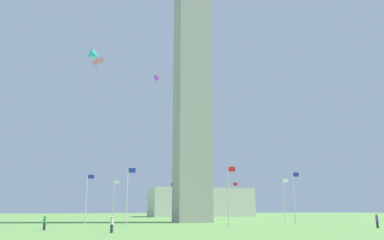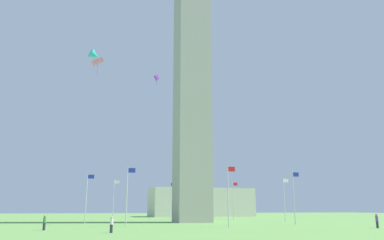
{
  "view_description": "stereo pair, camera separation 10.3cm",
  "coord_description": "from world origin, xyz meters",
  "px_view_note": "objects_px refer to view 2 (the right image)",
  "views": [
    {
      "loc": [
        -18.12,
        -65.62,
        2.38
      ],
      "look_at": [
        0.0,
        0.0,
        18.02
      ],
      "focal_mm": 35.96,
      "sensor_mm": 36.0,
      "label": 1
    },
    {
      "loc": [
        -18.02,
        -65.65,
        2.38
      ],
      "look_at": [
        0.0,
        0.0,
        18.02
      ],
      "focal_mm": 35.96,
      "sensor_mm": 36.0,
      "label": 2
    }
  ],
  "objects_px": {
    "person_white_shirt": "(111,225)",
    "person_green_shirt": "(44,223)",
    "obelisk_monument": "(192,75)",
    "flagpole_ne": "(233,199)",
    "flagpole_sw": "(127,193)",
    "person_purple_shirt": "(377,221)",
    "flagpole_e": "(171,199)",
    "kite_cyan_delta": "(94,55)",
    "flagpole_n": "(284,197)",
    "flagpole_nw": "(294,195)",
    "flagpole_w": "(228,193)",
    "kite_pink_diamond": "(98,62)",
    "kite_purple_box": "(157,78)",
    "distant_building": "(201,202)",
    "flagpole_se": "(114,198)",
    "flagpole_s": "(87,196)"
  },
  "relations": [
    {
      "from": "flagpole_ne",
      "to": "obelisk_monument",
      "type": "bearing_deg",
      "value": -135.14
    },
    {
      "from": "flagpole_sw",
      "to": "kite_purple_box",
      "type": "distance_m",
      "value": 20.5
    },
    {
      "from": "flagpole_nw",
      "to": "kite_pink_diamond",
      "type": "relative_size",
      "value": 3.23
    },
    {
      "from": "person_purple_shirt",
      "to": "kite_cyan_delta",
      "type": "distance_m",
      "value": 47.9
    },
    {
      "from": "flagpole_nw",
      "to": "person_white_shirt",
      "type": "bearing_deg",
      "value": -154.9
    },
    {
      "from": "flagpole_se",
      "to": "person_white_shirt",
      "type": "bearing_deg",
      "value": -94.2
    },
    {
      "from": "flagpole_ne",
      "to": "flagpole_w",
      "type": "height_order",
      "value": "same"
    },
    {
      "from": "flagpole_n",
      "to": "flagpole_sw",
      "type": "relative_size",
      "value": 1.0
    },
    {
      "from": "flagpole_w",
      "to": "person_white_shirt",
      "type": "xyz_separation_m",
      "value": [
        -15.36,
        -7.88,
        -3.53
      ]
    },
    {
      "from": "flagpole_se",
      "to": "kite_pink_diamond",
      "type": "distance_m",
      "value": 33.81
    },
    {
      "from": "flagpole_w",
      "to": "flagpole_e",
      "type": "bearing_deg",
      "value": 90.0
    },
    {
      "from": "flagpole_e",
      "to": "kite_purple_box",
      "type": "height_order",
      "value": "kite_purple_box"
    },
    {
      "from": "flagpole_ne",
      "to": "person_green_shirt",
      "type": "distance_m",
      "value": 47.1
    },
    {
      "from": "flagpole_w",
      "to": "person_purple_shirt",
      "type": "height_order",
      "value": "flagpole_w"
    },
    {
      "from": "flagpole_e",
      "to": "distant_building",
      "type": "bearing_deg",
      "value": 61.34
    },
    {
      "from": "obelisk_monument",
      "to": "flagpole_ne",
      "type": "height_order",
      "value": "obelisk_monument"
    },
    {
      "from": "flagpole_s",
      "to": "person_white_shirt",
      "type": "bearing_deg",
      "value": -84.66
    },
    {
      "from": "flagpole_w",
      "to": "obelisk_monument",
      "type": "bearing_deg",
      "value": 90.2
    },
    {
      "from": "flagpole_w",
      "to": "kite_pink_diamond",
      "type": "height_order",
      "value": "kite_pink_diamond"
    },
    {
      "from": "flagpole_ne",
      "to": "flagpole_sw",
      "type": "bearing_deg",
      "value": -135.0
    },
    {
      "from": "person_green_shirt",
      "to": "kite_purple_box",
      "type": "bearing_deg",
      "value": 14.82
    },
    {
      "from": "flagpole_e",
      "to": "kite_cyan_delta",
      "type": "distance_m",
      "value": 36.35
    },
    {
      "from": "person_white_shirt",
      "to": "person_green_shirt",
      "type": "xyz_separation_m",
      "value": [
        -6.84,
        6.63,
        0.01
      ]
    },
    {
      "from": "flagpole_sw",
      "to": "person_purple_shirt",
      "type": "relative_size",
      "value": 4.58
    },
    {
      "from": "flagpole_ne",
      "to": "kite_pink_diamond",
      "type": "distance_m",
      "value": 44.96
    },
    {
      "from": "flagpole_sw",
      "to": "person_purple_shirt",
      "type": "bearing_deg",
      "value": -22.97
    },
    {
      "from": "flagpole_s",
      "to": "flagpole_sw",
      "type": "height_order",
      "value": "same"
    },
    {
      "from": "person_white_shirt",
      "to": "flagpole_sw",
      "type": "bearing_deg",
      "value": 39.66
    },
    {
      "from": "person_green_shirt",
      "to": "flagpole_ne",
      "type": "bearing_deg",
      "value": 15.67
    },
    {
      "from": "flagpole_ne",
      "to": "distant_building",
      "type": "xyz_separation_m",
      "value": [
        2.32,
        32.43,
        -0.31
      ]
    },
    {
      "from": "person_green_shirt",
      "to": "flagpole_sw",
      "type": "bearing_deg",
      "value": 7.23
    },
    {
      "from": "flagpole_ne",
      "to": "kite_purple_box",
      "type": "relative_size",
      "value": 4.57
    },
    {
      "from": "flagpole_ne",
      "to": "kite_purple_box",
      "type": "distance_m",
      "value": 33.68
    },
    {
      "from": "flagpole_sw",
      "to": "kite_purple_box",
      "type": "xyz_separation_m",
      "value": [
        4.71,
        6.2,
        18.96
      ]
    },
    {
      "from": "flagpole_e",
      "to": "kite_cyan_delta",
      "type": "xyz_separation_m",
      "value": [
        -17.92,
        -22.07,
        22.65
      ]
    },
    {
      "from": "flagpole_w",
      "to": "kite_purple_box",
      "type": "bearing_deg",
      "value": 124.56
    },
    {
      "from": "flagpole_nw",
      "to": "person_purple_shirt",
      "type": "distance_m",
      "value": 13.43
    },
    {
      "from": "flagpole_se",
      "to": "person_green_shirt",
      "type": "relative_size",
      "value": 4.85
    },
    {
      "from": "flagpole_n",
      "to": "flagpole_ne",
      "type": "relative_size",
      "value": 1.0
    },
    {
      "from": "flagpole_e",
      "to": "flagpole_w",
      "type": "distance_m",
      "value": 35.53
    },
    {
      "from": "flagpole_nw",
      "to": "flagpole_w",
      "type": "bearing_deg",
      "value": -157.5
    },
    {
      "from": "flagpole_e",
      "to": "flagpole_s",
      "type": "relative_size",
      "value": 1.0
    },
    {
      "from": "obelisk_monument",
      "to": "kite_cyan_delta",
      "type": "distance_m",
      "value": 18.37
    },
    {
      "from": "flagpole_ne",
      "to": "flagpole_se",
      "type": "height_order",
      "value": "same"
    },
    {
      "from": "person_white_shirt",
      "to": "person_green_shirt",
      "type": "distance_m",
      "value": 9.52
    },
    {
      "from": "flagpole_se",
      "to": "kite_purple_box",
      "type": "height_order",
      "value": "kite_purple_box"
    },
    {
      "from": "person_white_shirt",
      "to": "person_green_shirt",
      "type": "relative_size",
      "value": 0.99
    },
    {
      "from": "flagpole_n",
      "to": "flagpole_nw",
      "type": "relative_size",
      "value": 1.0
    },
    {
      "from": "flagpole_ne",
      "to": "flagpole_s",
      "type": "bearing_deg",
      "value": -157.5
    },
    {
      "from": "flagpole_e",
      "to": "person_purple_shirt",
      "type": "distance_m",
      "value": 45.89
    }
  ]
}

